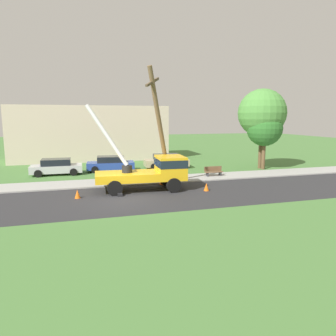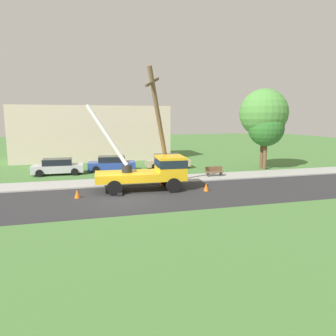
{
  "view_description": "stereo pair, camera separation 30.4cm",
  "coord_description": "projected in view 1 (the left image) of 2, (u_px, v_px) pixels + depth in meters",
  "views": [
    {
      "loc": [
        -2.7,
        -19.23,
        5.05
      ],
      "look_at": [
        3.58,
        2.3,
        1.44
      ],
      "focal_mm": 33.59,
      "sensor_mm": 36.0,
      "label": 1
    },
    {
      "loc": [
        -2.41,
        -19.31,
        5.05
      ],
      "look_at": [
        3.58,
        2.3,
        1.44
      ],
      "focal_mm": 33.59,
      "sensor_mm": 36.0,
      "label": 2
    }
  ],
  "objects": [
    {
      "name": "lowrise_building_backdrop",
      "position": [
        91.0,
        133.0,
        38.03
      ],
      "size": [
        18.0,
        6.0,
        6.4
      ],
      "primitive_type": "cube",
      "color": "beige",
      "rests_on": "ground"
    },
    {
      "name": "ground_plane",
      "position": [
        106.0,
        169.0,
        31.14
      ],
      "size": [
        120.0,
        120.0,
        0.0
      ],
      "primitive_type": "plane",
      "color": "#477538"
    },
    {
      "name": "park_bench",
      "position": [
        213.0,
        172.0,
        26.93
      ],
      "size": [
        1.6,
        0.45,
        0.9
      ],
      "color": "brown",
      "rests_on": "ground"
    },
    {
      "name": "roadside_tree_far",
      "position": [
        265.0,
        129.0,
        30.41
      ],
      "size": [
        3.42,
        3.42,
        5.71
      ],
      "color": "brown",
      "rests_on": "ground"
    },
    {
      "name": "parked_sedan_blue",
      "position": [
        111.0,
        164.0,
        29.87
      ],
      "size": [
        4.54,
        2.28,
        1.42
      ],
      "color": "#263F99",
      "rests_on": "ground"
    },
    {
      "name": "parked_sedan_tan",
      "position": [
        166.0,
        161.0,
        31.64
      ],
      "size": [
        4.49,
        2.18,
        1.42
      ],
      "color": "tan",
      "rests_on": "ground"
    },
    {
      "name": "utility_truck",
      "position": [
        152.0,
        170.0,
        22.06
      ],
      "size": [
        6.75,
        3.21,
        5.98
      ],
      "color": "gold",
      "rests_on": "ground"
    },
    {
      "name": "roadside_tree_near",
      "position": [
        262.0,
        113.0,
        30.76
      ],
      "size": [
        4.69,
        4.69,
        7.84
      ],
      "color": "brown",
      "rests_on": "ground"
    },
    {
      "name": "traffic_cone_behind",
      "position": [
        77.0,
        194.0,
        19.82
      ],
      "size": [
        0.36,
        0.36,
        0.56
      ],
      "primitive_type": "cone",
      "color": "orange",
      "rests_on": "ground"
    },
    {
      "name": "parked_sedan_silver",
      "position": [
        56.0,
        167.0,
        27.94
      ],
      "size": [
        4.42,
        2.05,
        1.42
      ],
      "color": "#B7B7BF",
      "rests_on": "ground"
    },
    {
      "name": "road_asphalt",
      "position": [
        124.0,
        199.0,
        19.77
      ],
      "size": [
        80.0,
        7.2,
        0.01
      ],
      "primitive_type": "cube",
      "color": "#2B2B2D",
      "rests_on": "ground"
    },
    {
      "name": "traffic_cone_curbside",
      "position": [
        162.0,
        181.0,
        23.84
      ],
      "size": [
        0.36,
        0.36,
        0.56
      ],
      "primitive_type": "cone",
      "color": "orange",
      "rests_on": "ground"
    },
    {
      "name": "traffic_cone_ahead",
      "position": [
        206.0,
        187.0,
        21.84
      ],
      "size": [
        0.36,
        0.36,
        0.56
      ],
      "primitive_type": "cone",
      "color": "orange",
      "rests_on": "ground"
    },
    {
      "name": "sidewalk_strip",
      "position": [
        114.0,
        182.0,
        24.58
      ],
      "size": [
        80.0,
        2.97,
        0.1
      ],
      "primitive_type": "cube",
      "color": "#9E9E99",
      "rests_on": "ground"
    },
    {
      "name": "leaning_utility_pole",
      "position": [
        160.0,
        127.0,
        22.53
      ],
      "size": [
        2.69,
        3.05,
        8.53
      ],
      "color": "brown",
      "rests_on": "ground"
    }
  ]
}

